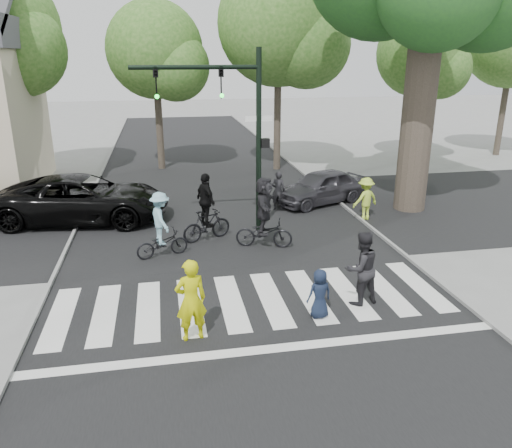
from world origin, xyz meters
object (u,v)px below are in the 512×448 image
(car_grey, at_px, (321,187))
(cyclist_right, at_px, (264,217))
(traffic_signal, at_px, (233,116))
(cyclist_mid, at_px, (206,213))
(pedestrian_adult, at_px, (361,268))
(pedestrian_woman, at_px, (191,300))
(car_suv, at_px, (83,199))
(cyclist_left, at_px, (161,229))
(pedestrian_child, at_px, (320,294))

(car_grey, bearing_deg, cyclist_right, -58.84)
(traffic_signal, distance_m, cyclist_mid, 3.24)
(pedestrian_adult, relative_size, cyclist_right, 0.82)
(cyclist_right, relative_size, car_grey, 0.56)
(pedestrian_adult, height_order, cyclist_mid, cyclist_mid)
(pedestrian_woman, bearing_deg, car_suv, -80.54)
(cyclist_mid, height_order, cyclist_right, cyclist_right)
(traffic_signal, height_order, pedestrian_woman, traffic_signal)
(cyclist_left, bearing_deg, car_grey, 35.70)
(cyclist_left, height_order, car_grey, cyclist_left)
(pedestrian_woman, xyz_separation_m, car_suv, (-3.32, 8.76, -0.07))
(car_suv, relative_size, car_grey, 1.50)
(pedestrian_woman, relative_size, pedestrian_child, 1.55)
(pedestrian_child, bearing_deg, car_grey, -117.12)
(cyclist_mid, height_order, car_grey, cyclist_mid)
(car_grey, bearing_deg, cyclist_mid, -77.49)
(cyclist_mid, xyz_separation_m, cyclist_right, (1.71, -0.94, 0.09))
(traffic_signal, xyz_separation_m, pedestrian_adult, (2.21, -5.81, -2.98))
(pedestrian_woman, relative_size, cyclist_mid, 0.82)
(pedestrian_woman, xyz_separation_m, car_grey, (5.85, 9.39, -0.23))
(traffic_signal, height_order, pedestrian_child, traffic_signal)
(traffic_signal, bearing_deg, pedestrian_child, -80.62)
(traffic_signal, height_order, car_suv, traffic_signal)
(pedestrian_child, relative_size, cyclist_mid, 0.53)
(pedestrian_woman, bearing_deg, cyclist_left, -94.52)
(pedestrian_child, xyz_separation_m, cyclist_right, (-0.35, 4.60, 0.42))
(traffic_signal, height_order, pedestrian_adult, traffic_signal)
(car_suv, bearing_deg, cyclist_left, -137.69)
(pedestrian_child, bearing_deg, cyclist_left, -60.55)
(cyclist_left, xyz_separation_m, cyclist_right, (3.15, 0.22, 0.14))
(pedestrian_woman, relative_size, car_suv, 0.30)
(pedestrian_adult, bearing_deg, car_suv, -60.99)
(traffic_signal, xyz_separation_m, car_suv, (-5.21, 2.08, -3.06))
(traffic_signal, xyz_separation_m, pedestrian_child, (1.04, -6.28, -3.31))
(car_suv, bearing_deg, pedestrian_woman, -151.59)
(cyclist_left, bearing_deg, car_suv, 124.64)
(cyclist_mid, xyz_separation_m, car_grey, (4.96, 3.45, -0.23))
(cyclist_right, distance_m, car_suv, 7.00)
(pedestrian_child, distance_m, cyclist_right, 4.63)
(cyclist_mid, bearing_deg, cyclist_left, -141.30)
(traffic_signal, xyz_separation_m, cyclist_left, (-2.47, -1.90, -3.04))
(traffic_signal, relative_size, pedestrian_adult, 3.25)
(pedestrian_adult, bearing_deg, cyclist_mid, -71.73)
(pedestrian_woman, relative_size, pedestrian_adult, 0.99)
(pedestrian_woman, distance_m, pedestrian_adult, 4.21)
(car_grey, bearing_deg, traffic_signal, -77.84)
(car_grey, bearing_deg, pedestrian_adult, -33.78)
(pedestrian_woman, height_order, pedestrian_adult, pedestrian_adult)
(cyclist_left, relative_size, car_suv, 0.33)
(pedestrian_adult, bearing_deg, pedestrian_woman, -2.27)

